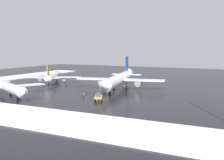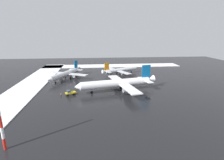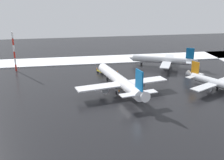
{
  "view_description": "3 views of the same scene",
  "coord_description": "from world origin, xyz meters",
  "px_view_note": "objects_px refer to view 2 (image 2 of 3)",
  "views": [
    {
      "loc": [
        45.36,
        -98.1,
        16.0
      ],
      "look_at": [
        -1.45,
        -4.5,
        3.75
      ],
      "focal_mm": 45.0,
      "sensor_mm": 36.0,
      "label": 1
    },
    {
      "loc": [
        82.05,
        -14.16,
        27.66
      ],
      "look_at": [
        -0.64,
        -6.3,
        5.28
      ],
      "focal_mm": 28.0,
      "sensor_mm": 36.0,
      "label": 2
    },
    {
      "loc": [
        19.6,
        91.3,
        36.82
      ],
      "look_at": [
        4.1,
        -2.01,
        4.98
      ],
      "focal_mm": 45.0,
      "sensor_mm": 36.0,
      "label": 3
    }
  ],
  "objects_px": {
    "pushback_tug": "(70,93)",
    "ground_crew_beside_wing": "(124,89)",
    "airplane_far_rear": "(118,83)",
    "ground_crew_near_tug": "(77,89)",
    "airplane_parked_portside": "(120,70)",
    "ground_crew_by_nose_gear": "(61,95)",
    "airplane_distant_tail": "(66,74)"
  },
  "relations": [
    {
      "from": "pushback_tug",
      "to": "ground_crew_beside_wing",
      "type": "bearing_deg",
      "value": 160.31
    },
    {
      "from": "pushback_tug",
      "to": "ground_crew_beside_wing",
      "type": "distance_m",
      "value": 25.58
    },
    {
      "from": "airplane_parked_portside",
      "to": "airplane_far_rear",
      "type": "bearing_deg",
      "value": -128.08
    },
    {
      "from": "pushback_tug",
      "to": "ground_crew_beside_wing",
      "type": "height_order",
      "value": "pushback_tug"
    },
    {
      "from": "pushback_tug",
      "to": "ground_crew_by_nose_gear",
      "type": "height_order",
      "value": "pushback_tug"
    },
    {
      "from": "pushback_tug",
      "to": "ground_crew_by_nose_gear",
      "type": "relative_size",
      "value": 2.98
    },
    {
      "from": "airplane_parked_portside",
      "to": "ground_crew_beside_wing",
      "type": "distance_m",
      "value": 36.83
    },
    {
      "from": "airplane_distant_tail",
      "to": "airplane_parked_portside",
      "type": "bearing_deg",
      "value": 130.08
    },
    {
      "from": "ground_crew_by_nose_gear",
      "to": "ground_crew_near_tug",
      "type": "height_order",
      "value": "same"
    },
    {
      "from": "pushback_tug",
      "to": "ground_crew_by_nose_gear",
      "type": "distance_m",
      "value": 4.12
    },
    {
      "from": "airplane_far_rear",
      "to": "ground_crew_near_tug",
      "type": "relative_size",
      "value": 23.82
    },
    {
      "from": "ground_crew_by_nose_gear",
      "to": "airplane_parked_portside",
      "type": "bearing_deg",
      "value": 132.33
    },
    {
      "from": "airplane_parked_portside",
      "to": "airplane_distant_tail",
      "type": "distance_m",
      "value": 36.73
    },
    {
      "from": "airplane_distant_tail",
      "to": "ground_crew_near_tug",
      "type": "height_order",
      "value": "airplane_distant_tail"
    },
    {
      "from": "airplane_far_rear",
      "to": "ground_crew_by_nose_gear",
      "type": "height_order",
      "value": "airplane_far_rear"
    },
    {
      "from": "pushback_tug",
      "to": "ground_crew_near_tug",
      "type": "bearing_deg",
      "value": -135.64
    },
    {
      "from": "airplane_far_rear",
      "to": "pushback_tug",
      "type": "height_order",
      "value": "airplane_far_rear"
    },
    {
      "from": "pushback_tug",
      "to": "airplane_far_rear",
      "type": "bearing_deg",
      "value": 163.24
    },
    {
      "from": "airplane_far_rear",
      "to": "ground_crew_near_tug",
      "type": "height_order",
      "value": "airplane_far_rear"
    },
    {
      "from": "airplane_distant_tail",
      "to": "ground_crew_near_tug",
      "type": "bearing_deg",
      "value": 46.29
    },
    {
      "from": "airplane_far_rear",
      "to": "ground_crew_near_tug",
      "type": "distance_m",
      "value": 20.73
    },
    {
      "from": "airplane_far_rear",
      "to": "airplane_parked_portside",
      "type": "distance_m",
      "value": 36.33
    },
    {
      "from": "airplane_parked_portside",
      "to": "ground_crew_by_nose_gear",
      "type": "distance_m",
      "value": 52.72
    },
    {
      "from": "pushback_tug",
      "to": "airplane_distant_tail",
      "type": "bearing_deg",
      "value": -104.36
    },
    {
      "from": "airplane_parked_portside",
      "to": "ground_crew_near_tug",
      "type": "relative_size",
      "value": 16.21
    },
    {
      "from": "airplane_far_rear",
      "to": "airplane_parked_portside",
      "type": "xyz_separation_m",
      "value": [
        -35.75,
        6.35,
        -1.07
      ]
    },
    {
      "from": "ground_crew_beside_wing",
      "to": "ground_crew_by_nose_gear",
      "type": "distance_m",
      "value": 29.54
    },
    {
      "from": "ground_crew_near_tug",
      "to": "airplane_parked_portside",
      "type": "bearing_deg",
      "value": -175.71
    },
    {
      "from": "airplane_distant_tail",
      "to": "ground_crew_beside_wing",
      "type": "height_order",
      "value": "airplane_distant_tail"
    },
    {
      "from": "ground_crew_by_nose_gear",
      "to": "ground_crew_beside_wing",
      "type": "bearing_deg",
      "value": 89.85
    },
    {
      "from": "airplane_distant_tail",
      "to": "pushback_tug",
      "type": "height_order",
      "value": "airplane_distant_tail"
    },
    {
      "from": "airplane_far_rear",
      "to": "airplane_distant_tail",
      "type": "xyz_separation_m",
      "value": [
        -26.73,
        -29.25,
        -0.81
      ]
    }
  ]
}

